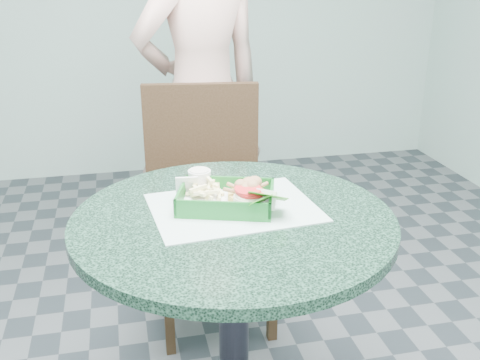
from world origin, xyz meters
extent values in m
cylinder|color=#212129|center=(0.00, 0.00, 0.38)|extent=(0.08, 0.08, 0.70)
cylinder|color=black|center=(0.00, 0.00, 0.73)|extent=(0.83, 0.83, 0.03)
cube|color=black|center=(0.05, 0.67, 0.45)|extent=(0.46, 0.46, 0.04)
cube|color=black|center=(0.05, 0.88, 0.70)|extent=(0.46, 0.04, 0.46)
cube|color=black|center=(-0.14, 0.48, 0.21)|extent=(0.04, 0.04, 0.43)
cube|color=black|center=(0.25, 0.48, 0.21)|extent=(0.04, 0.04, 0.43)
cube|color=black|center=(-0.14, 0.87, 0.21)|extent=(0.04, 0.04, 0.43)
cube|color=black|center=(0.25, 0.87, 0.21)|extent=(0.04, 0.04, 0.43)
imported|color=#C79B8E|center=(0.09, 1.08, 0.91)|extent=(0.76, 0.61, 1.82)
cube|color=#AAC6BF|center=(0.01, 0.05, 0.75)|extent=(0.45, 0.36, 0.00)
cube|color=#135F20|center=(-0.01, 0.06, 0.76)|extent=(0.24, 0.18, 0.01)
cube|color=white|center=(-0.01, 0.06, 0.76)|extent=(0.23, 0.17, 0.00)
cube|color=#135F20|center=(-0.01, 0.14, 0.78)|extent=(0.24, 0.01, 0.04)
cube|color=#135F20|center=(-0.01, -0.03, 0.78)|extent=(0.24, 0.01, 0.04)
cube|color=#135F20|center=(0.11, 0.06, 0.78)|extent=(0.01, 0.18, 0.04)
cube|color=#135F20|center=(-0.13, 0.06, 0.78)|extent=(0.01, 0.18, 0.04)
cylinder|color=gold|center=(0.05, 0.07, 0.78)|extent=(0.11, 0.11, 0.02)
cylinder|color=white|center=(-0.09, 0.15, 0.80)|extent=(0.06, 0.06, 0.03)
cylinder|color=silver|center=(-0.09, 0.15, 0.82)|extent=(0.06, 0.06, 0.00)
cylinder|color=beige|center=(0.06, 0.03, 0.78)|extent=(0.08, 0.08, 0.03)
torus|color=#FFF8CB|center=(0.06, 0.03, 0.80)|extent=(0.08, 0.08, 0.01)
cylinder|color=red|center=(0.06, 0.03, 0.81)|extent=(0.07, 0.07, 0.01)
camera|label=1|loc=(-0.27, -1.27, 1.38)|focal=42.00mm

